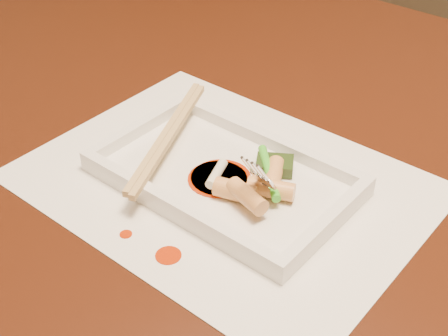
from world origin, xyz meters
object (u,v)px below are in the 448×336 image
Objects in this scene: chopstick_a at (165,134)px; table at (317,231)px; fork at (295,132)px; plate_base at (224,179)px; placemat at (224,182)px.

table is at bearing 34.63° from chopstick_a.
fork is (0.01, -0.08, 0.18)m from table.
plate_base reaches higher than table.
chopstick_a is at bearing -145.37° from table.
plate_base is 1.20× the size of chopstick_a.
fork is at bearing 6.75° from chopstick_a.
plate_base is at bearing -121.79° from table.
fork reaches higher than table.
table is at bearing 96.10° from fork.
plate_base is 0.11m from fork.
chopstick_a is (-0.14, -0.10, 0.13)m from table.
chopstick_a is at bearing -173.25° from fork.
placemat is at bearing -165.58° from fork.
fork is (0.07, 0.02, 0.08)m from placemat.
plate_base is at bearing 0.00° from placemat.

